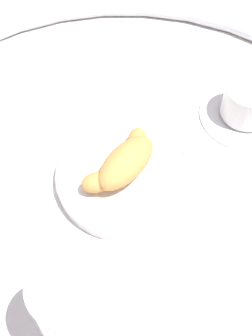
{
  "coord_description": "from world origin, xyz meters",
  "views": [
    {
      "loc": [
        -0.2,
        -0.25,
        0.54
      ],
      "look_at": [
        0.02,
        0.02,
        0.03
      ],
      "focal_mm": 49.54,
      "sensor_mm": 36.0,
      "label": 1
    }
  ],
  "objects_px": {
    "juice_glass_left": "(71,303)",
    "pastry_plate": "(126,176)",
    "croissant_large": "(124,162)",
    "coffee_cup_near": "(250,106)"
  },
  "relations": [
    {
      "from": "pastry_plate",
      "to": "croissant_large",
      "type": "relative_size",
      "value": 1.44
    },
    {
      "from": "croissant_large",
      "to": "coffee_cup_near",
      "type": "bearing_deg",
      "value": -8.2
    },
    {
      "from": "croissant_large",
      "to": "coffee_cup_near",
      "type": "distance_m",
      "value": 0.22
    },
    {
      "from": "coffee_cup_near",
      "to": "juice_glass_left",
      "type": "relative_size",
      "value": 0.97
    },
    {
      "from": "croissant_large",
      "to": "juice_glass_left",
      "type": "distance_m",
      "value": 0.22
    },
    {
      "from": "pastry_plate",
      "to": "croissant_large",
      "type": "height_order",
      "value": "croissant_large"
    },
    {
      "from": "juice_glass_left",
      "to": "pastry_plate",
      "type": "bearing_deg",
      "value": 36.0
    },
    {
      "from": "coffee_cup_near",
      "to": "pastry_plate",
      "type": "bearing_deg",
      "value": 172.59
    },
    {
      "from": "pastry_plate",
      "to": "coffee_cup_near",
      "type": "height_order",
      "value": "coffee_cup_near"
    },
    {
      "from": "pastry_plate",
      "to": "croissant_large",
      "type": "distance_m",
      "value": 0.03
    }
  ]
}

